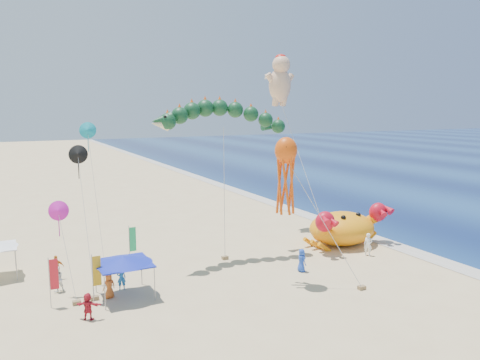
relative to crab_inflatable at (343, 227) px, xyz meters
name	(u,v)px	position (x,y,z in m)	size (l,w,h in m)	color
ground	(274,263)	(-8.09, -1.53, -1.60)	(320.00, 320.00, 0.00)	#D1B784
foam_strip	(387,243)	(3.91, -1.53, -1.59)	(320.00, 320.00, 0.00)	silver
crab_inflatable	(343,227)	(0.00, 0.00, 0.00)	(8.30, 5.71, 3.64)	orange
dragon_kite	(222,121)	(-11.10, 1.70, 9.52)	(11.60, 3.01, 12.39)	#0F371C
cherub_kite	(280,79)	(-1.52, 8.40, 13.38)	(2.30, 8.53, 17.39)	#EDB890
octopus_kite	(286,170)	(-9.56, -5.39, 6.34)	(4.94, 4.48, 10.19)	#E54F0C
canopy_blue	(124,260)	(-20.19, -2.87, 0.84)	(3.66, 3.66, 2.71)	gray
feather_flags	(68,262)	(-23.27, -0.26, 0.41)	(10.85, 6.09, 3.20)	gray
beachgoers	(125,275)	(-19.76, -1.17, -0.75)	(29.29, 10.31, 1.89)	white
small_kites	(78,175)	(-22.07, 2.04, 5.87)	(4.52, 10.10, 11.08)	#CE16A7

